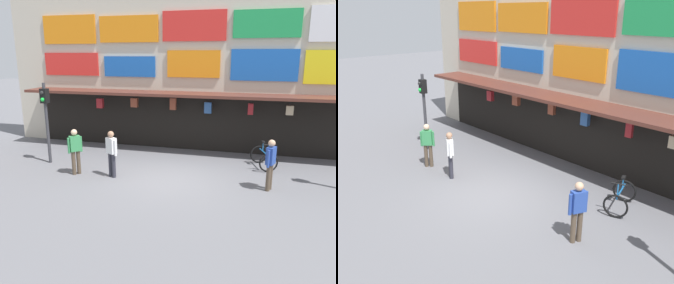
# 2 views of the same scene
# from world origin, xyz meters

# --- Properties ---
(ground_plane) EXTENTS (80.00, 80.00, 0.00)m
(ground_plane) POSITION_xyz_m (0.00, 0.00, 0.00)
(ground_plane) COLOR slate
(shopfront) EXTENTS (18.00, 2.60, 8.00)m
(shopfront) POSITION_xyz_m (0.00, 4.57, 3.96)
(shopfront) COLOR beige
(shopfront) RESTS_ON ground
(traffic_light_near) EXTENTS (0.30, 0.34, 3.20)m
(traffic_light_near) POSITION_xyz_m (-5.15, 0.56, 2.14)
(traffic_light_near) COLOR #38383D
(traffic_light_near) RESTS_ON ground
(bicycle_parked) EXTENTS (1.05, 1.33, 1.05)m
(bicycle_parked) POSITION_xyz_m (3.17, 2.21, 0.39)
(bicycle_parked) COLOR black
(bicycle_parked) RESTS_ON ground
(pedestrian_in_red) EXTENTS (0.40, 0.42, 1.68)m
(pedestrian_in_red) POSITION_xyz_m (-3.41, -0.37, 0.95)
(pedestrian_in_red) COLOR brown
(pedestrian_in_red) RESTS_ON ground
(pedestrian_in_black) EXTENTS (0.48, 0.36, 1.68)m
(pedestrian_in_black) POSITION_xyz_m (-2.03, -0.29, 0.95)
(pedestrian_in_black) COLOR #2D2D38
(pedestrian_in_black) RESTS_ON ground
(pedestrian_in_yellow) EXTENTS (0.33, 0.50, 1.68)m
(pedestrian_in_yellow) POSITION_xyz_m (3.34, -0.06, 0.95)
(pedestrian_in_yellow) COLOR brown
(pedestrian_in_yellow) RESTS_ON ground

